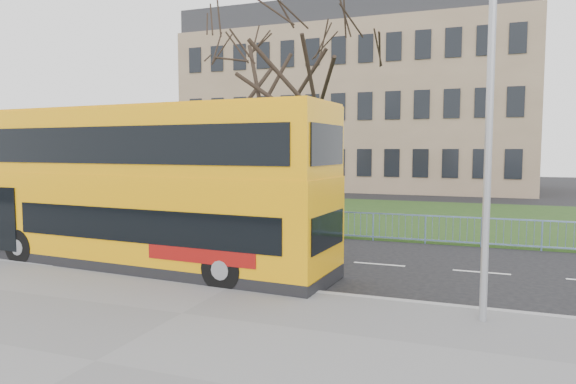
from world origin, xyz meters
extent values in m
plane|color=black|center=(0.00, 0.00, 0.00)|extent=(120.00, 120.00, 0.00)
cube|color=slate|center=(0.00, -6.75, 0.06)|extent=(80.00, 10.50, 0.12)
cube|color=gray|center=(0.00, -1.55, 0.07)|extent=(80.00, 0.20, 0.14)
cube|color=#1B3A15|center=(0.00, 14.30, 0.04)|extent=(80.00, 15.40, 0.08)
cube|color=#866E55|center=(-5.00, 35.00, 7.00)|extent=(30.00, 15.00, 14.00)
cube|color=#F6A50A|center=(-3.38, -0.47, 1.45)|extent=(11.49, 3.46, 2.11)
cube|color=#F6A50A|center=(-3.38, -0.47, 2.68)|extent=(11.49, 3.46, 0.36)
cube|color=#F6A50A|center=(-3.38, -0.47, 3.81)|extent=(11.43, 3.40, 1.89)
cube|color=black|center=(-2.83, -1.87, 1.53)|extent=(8.73, 0.63, 0.92)
cube|color=black|center=(-3.47, -1.81, 3.71)|extent=(10.41, 0.75, 1.03)
cylinder|color=black|center=(-7.50, -1.41, 0.56)|extent=(1.14, 0.38, 1.12)
cylinder|color=black|center=(-0.18, -1.91, 0.56)|extent=(1.14, 0.38, 1.12)
cylinder|color=#9B9DA4|center=(6.00, -2.40, 3.94)|extent=(0.15, 0.15, 7.63)
camera|label=1|loc=(5.83, -13.31, 3.61)|focal=32.00mm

